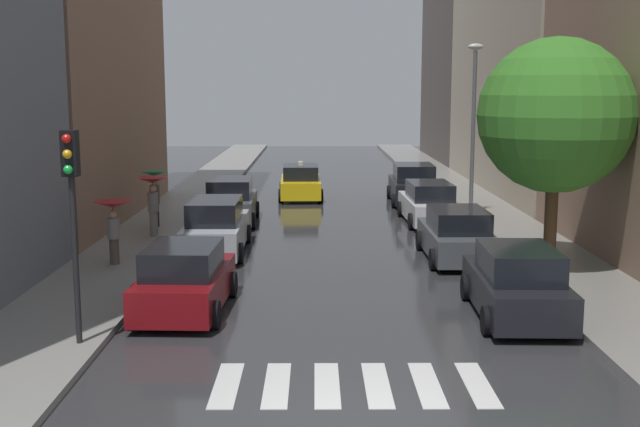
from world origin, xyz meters
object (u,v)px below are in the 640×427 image
object	(u,v)px
parked_car_right_second	(457,236)
pedestrian_near_tree	(153,193)
pedestrian_foreground	(154,187)
traffic_light_left_corner	(72,190)
street_tree_right	(556,116)
parked_car_right_nearest	(517,284)
taxi_midroad	(301,183)
parked_car_left_third	(231,202)
parked_car_right_third	(429,204)
pedestrian_by_kerb	(113,217)
parked_car_left_second	(216,228)
parked_car_left_nearest	(185,280)
lamp_post_right	(473,118)
parked_car_right_fourth	(413,185)

from	to	relation	value
parked_car_right_second	pedestrian_near_tree	xyz separation A→B (m)	(-10.00, 3.27, 0.92)
pedestrian_foreground	traffic_light_left_corner	bearing A→B (deg)	-76.07
street_tree_right	traffic_light_left_corner	distance (m)	13.27
parked_car_right_second	traffic_light_left_corner	xyz separation A→B (m)	(-9.16, -8.41, 2.53)
parked_car_right_nearest	taxi_midroad	bearing A→B (deg)	16.94
parked_car_left_third	parked_car_right_third	bearing A→B (deg)	-91.80
parked_car_left_third	street_tree_right	size ratio (longest dim) A/B	0.67
parked_car_left_third	pedestrian_by_kerb	size ratio (longest dim) A/B	2.36
parked_car_right_second	parked_car_left_second	bearing A→B (deg)	81.64
parked_car_right_second	street_tree_right	world-z (taller)	street_tree_right
parked_car_right_third	street_tree_right	distance (m)	9.58
parked_car_left_nearest	pedestrian_near_tree	distance (m)	9.34
parked_car_left_third	pedestrian_near_tree	distance (m)	4.27
parked_car_right_second	lamp_post_right	world-z (taller)	lamp_post_right
parked_car_left_third	street_tree_right	xyz separation A→B (m)	(9.99, -8.61, 3.67)
parked_car_left_second	lamp_post_right	bearing A→B (deg)	-57.39
traffic_light_left_corner	parked_car_right_nearest	bearing A→B (deg)	13.46
parked_car_right_fourth	street_tree_right	xyz separation A→B (m)	(2.17, -13.86, 3.65)
pedestrian_near_tree	traffic_light_left_corner	world-z (taller)	traffic_light_left_corner
parked_car_left_nearest	parked_car_left_second	distance (m)	6.72
parked_car_right_second	traffic_light_left_corner	size ratio (longest dim) A/B	1.02
traffic_light_left_corner	lamp_post_right	bearing A→B (deg)	54.72
parked_car_right_second	parked_car_left_nearest	bearing A→B (deg)	126.83
parked_car_left_nearest	pedestrian_by_kerb	bearing A→B (deg)	34.00
parked_car_left_nearest	traffic_light_left_corner	size ratio (longest dim) A/B	0.98
parked_car_right_nearest	parked_car_right_third	bearing A→B (deg)	2.68
parked_car_left_nearest	pedestrian_by_kerb	world-z (taller)	pedestrian_by_kerb
street_tree_right	parked_car_right_fourth	bearing A→B (deg)	98.90
parked_car_right_nearest	street_tree_right	xyz separation A→B (m)	(2.03, 4.30, 3.71)
parked_car_left_nearest	traffic_light_left_corner	distance (m)	4.09
parked_car_right_second	street_tree_right	bearing A→B (deg)	-129.18
parked_car_left_second	pedestrian_near_tree	world-z (taller)	pedestrian_near_tree
pedestrian_foreground	traffic_light_left_corner	xyz separation A→B (m)	(1.17, -13.61, 1.64)
parked_car_left_nearest	lamp_post_right	xyz separation A→B (m)	(9.29, 12.81, 3.31)
parked_car_left_nearest	parked_car_right_nearest	xyz separation A→B (m)	(7.74, -0.48, 0.01)
parked_car_right_fourth	lamp_post_right	distance (m)	6.09
parked_car_right_nearest	parked_car_right_second	size ratio (longest dim) A/B	1.00
street_tree_right	parked_car_right_nearest	bearing A→B (deg)	-115.30
parked_car_left_second	street_tree_right	bearing A→B (deg)	-106.76
pedestrian_by_kerb	street_tree_right	size ratio (longest dim) A/B	0.29
parked_car_left_third	parked_car_right_nearest	size ratio (longest dim) A/B	1.00
pedestrian_near_tree	parked_car_left_third	bearing A→B (deg)	18.28
parked_car_right_fourth	pedestrian_foreground	size ratio (longest dim) A/B	2.19
parked_car_left_second	pedestrian_near_tree	distance (m)	3.41
parked_car_right_third	lamp_post_right	distance (m)	3.77
parked_car_left_second	parked_car_right_fourth	xyz separation A→B (m)	(7.69, 10.95, 0.02)
parked_car_right_second	pedestrian_near_tree	world-z (taller)	pedestrian_near_tree
parked_car_right_second	parked_car_right_third	size ratio (longest dim) A/B	0.93
parked_car_right_second	pedestrian_near_tree	distance (m)	10.56
parked_car_left_third	parked_car_right_nearest	world-z (taller)	parked_car_left_third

